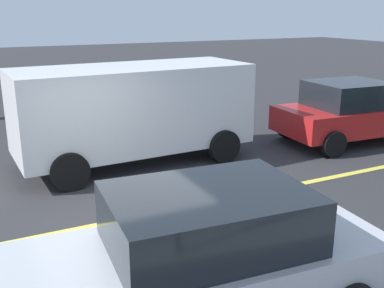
% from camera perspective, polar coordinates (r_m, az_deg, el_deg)
% --- Properties ---
extents(ground_plane, '(80.00, 80.00, 0.00)m').
position_cam_1_polar(ground_plane, '(7.82, -9.36, -9.51)').
color(ground_plane, '#2D2D30').
extents(lane_marking_centre, '(28.00, 0.16, 0.01)m').
position_cam_1_polar(lane_marking_centre, '(9.04, 9.18, -5.79)').
color(lane_marking_centre, '#E0D14C').
extents(white_van, '(5.29, 2.45, 2.20)m').
position_cam_1_polar(white_van, '(10.39, -7.13, 4.49)').
color(white_van, white).
rests_on(white_van, ground_plane).
extents(car_red_approaching, '(4.07, 2.27, 1.61)m').
position_cam_1_polar(car_red_approaching, '(12.77, 19.18, 3.81)').
color(car_red_approaching, red).
rests_on(car_red_approaching, ground_plane).
extents(car_silver_near_curb, '(4.53, 2.20, 1.55)m').
position_cam_1_polar(car_silver_near_curb, '(5.14, 0.31, -14.05)').
color(car_silver_near_curb, '#B7BABF').
rests_on(car_silver_near_curb, ground_plane).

